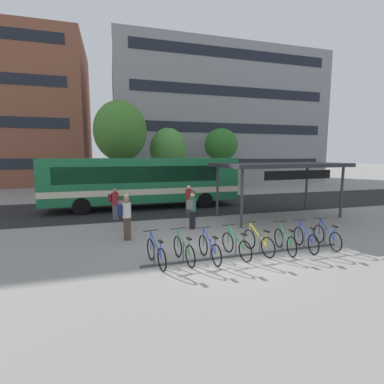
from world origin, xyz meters
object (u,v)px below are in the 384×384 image
commuter_grey_pack_3 (126,209)px  commuter_grey_pack_4 (192,208)px  parked_bicycle_blue_6 (306,239)px  street_tree_0 (120,131)px  street_tree_1 (168,149)px  commuter_navy_pack_1 (126,215)px  parked_bicycle_blue_7 (327,237)px  parked_bicycle_blue_0 (156,253)px  parked_bicycle_green_3 (236,246)px  street_tree_2 (221,145)px  parked_bicycle_yellow_4 (258,242)px  transit_shelter (281,166)px  commuter_maroon_pack_2 (115,202)px  parked_bicycle_green_1 (184,250)px  parked_bicycle_blue_2 (209,249)px  parked_bicycle_green_5 (285,241)px  city_bus (145,181)px  commuter_olive_pack_0 (189,199)px

commuter_grey_pack_3 → commuter_grey_pack_4: 3.04m
parked_bicycle_blue_6 → street_tree_0: street_tree_0 is taller
commuter_grey_pack_3 → street_tree_0: 12.25m
commuter_grey_pack_3 → street_tree_1: (4.50, 12.85, 2.99)m
commuter_navy_pack_1 → commuter_grey_pack_4: size_ratio=1.04×
parked_bicycle_blue_7 → street_tree_0: size_ratio=0.22×
parked_bicycle_blue_0 → parked_bicycle_green_3: 2.69m
street_tree_2 → parked_bicycle_green_3: bearing=-110.2°
parked_bicycle_yellow_4 → transit_shelter: (3.96, 4.82, 2.41)m
parked_bicycle_blue_0 → parked_bicycle_blue_7: bearing=-100.9°
commuter_grey_pack_4 → commuter_maroon_pack_2: bearing=88.8°
parked_bicycle_green_3 → commuter_navy_pack_1: size_ratio=0.98×
parked_bicycle_yellow_4 → street_tree_2: (5.87, 18.30, 4.05)m
parked_bicycle_green_1 → parked_bicycle_blue_2: 0.84m
parked_bicycle_green_5 → parked_bicycle_blue_6: same height
parked_bicycle_blue_7 → parked_bicycle_blue_2: bearing=99.5°
parked_bicycle_green_3 → commuter_maroon_pack_2: 7.75m
parked_bicycle_green_5 → street_tree_2: street_tree_2 is taller
city_bus → parked_bicycle_blue_0: 9.86m
commuter_navy_pack_1 → commuter_maroon_pack_2: size_ratio=1.04×
transit_shelter → commuter_olive_pack_0: 5.25m
parked_bicycle_yellow_4 → commuter_grey_pack_3: size_ratio=1.04×
parked_bicycle_blue_0 → commuter_navy_pack_1: (-0.75, 2.92, 0.62)m
commuter_grey_pack_4 → street_tree_0: bearing=51.6°
city_bus → commuter_maroon_pack_2: city_bus is taller
street_tree_0 → street_tree_2: 10.25m
parked_bicycle_yellow_4 → street_tree_0: (-4.05, 15.91, 4.99)m
parked_bicycle_blue_0 → commuter_grey_pack_3: 4.70m
parked_bicycle_blue_6 → transit_shelter: transit_shelter is taller
parked_bicycle_green_3 → parked_bicycle_blue_7: size_ratio=1.00×
commuter_grey_pack_3 → commuter_grey_pack_4: commuter_grey_pack_4 is taller
parked_bicycle_green_5 → street_tree_0: street_tree_0 is taller
parked_bicycle_green_3 → street_tree_1: street_tree_1 is taller
street_tree_0 → commuter_olive_pack_0: bearing=-71.5°
commuter_grey_pack_4 → street_tree_2: size_ratio=0.28×
city_bus → parked_bicycle_blue_0: city_bus is taller
parked_bicycle_yellow_4 → commuter_navy_pack_1: 5.20m
transit_shelter → commuter_grey_pack_4: (-5.29, -1.13, -1.83)m
commuter_olive_pack_0 → commuter_maroon_pack_2: commuter_olive_pack_0 is taller
commuter_grey_pack_4 → commuter_navy_pack_1: bearing=145.7°
parked_bicycle_green_1 → parked_bicycle_blue_7: same height
parked_bicycle_green_1 → parked_bicycle_green_3: (1.80, -0.04, 0.00)m
parked_bicycle_green_3 → commuter_maroon_pack_2: commuter_maroon_pack_2 is taller
parked_bicycle_blue_0 → street_tree_0: 16.80m
parked_bicycle_green_3 → parked_bicycle_green_5: same height
parked_bicycle_yellow_4 → parked_bicycle_green_1: bearing=82.4°
city_bus → commuter_navy_pack_1: (-1.55, -6.80, -0.77)m
commuter_olive_pack_0 → street_tree_2: size_ratio=0.29×
parked_bicycle_green_1 → parked_bicycle_yellow_4: bearing=-97.1°
city_bus → street_tree_1: size_ratio=2.05×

